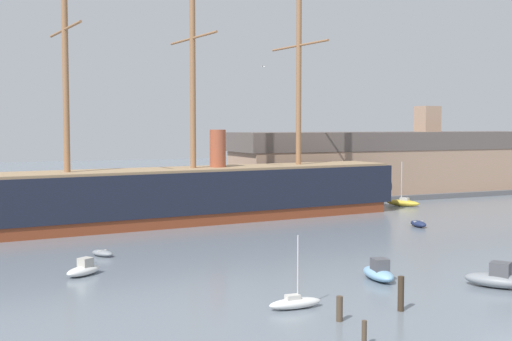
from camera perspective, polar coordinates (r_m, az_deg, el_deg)
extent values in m
cube|color=brown|center=(81.81, -5.28, -3.86)|extent=(52.70, 12.13, 1.36)
cube|color=black|center=(81.46, -5.30, -1.69)|extent=(54.89, 12.63, 4.86)
ellipsoid|color=black|center=(94.44, 8.72, -1.37)|extent=(10.37, 8.13, 6.22)
cube|color=#9E7F5B|center=(81.25, -5.31, 0.12)|extent=(53.75, 11.89, 0.29)
cylinder|color=#936642|center=(76.59, -15.78, 9.12)|extent=(0.68, 0.68, 25.26)
cylinder|color=#936642|center=(76.94, -15.82, 11.36)|extent=(1.35, 13.03, 0.27)
cylinder|color=#936642|center=(81.41, -5.36, 8.92)|extent=(0.68, 0.68, 25.26)
cylinder|color=#936642|center=(81.73, -5.38, 11.04)|extent=(1.35, 13.03, 0.27)
cylinder|color=#936642|center=(88.52, 3.63, 8.52)|extent=(0.68, 0.68, 25.26)
cylinder|color=#936642|center=(88.81, 3.64, 10.47)|extent=(1.35, 13.03, 0.27)
cylinder|color=#9E4C33|center=(82.51, -3.24, 1.77)|extent=(1.94, 1.94, 4.86)
ellipsoid|color=silver|center=(43.68, 3.32, -11.11)|extent=(3.63, 1.19, 0.68)
cube|color=beige|center=(43.50, 3.11, -10.65)|extent=(0.92, 0.62, 0.36)
cylinder|color=silver|center=(43.23, 3.55, -8.17)|extent=(0.09, 0.09, 4.14)
ellipsoid|color=gray|center=(51.96, 19.56, -8.71)|extent=(3.97, 4.69, 1.03)
cube|color=#4C4C51|center=(51.73, 19.91, -7.84)|extent=(1.74, 1.78, 1.03)
ellipsoid|color=#7FB2D6|center=(52.10, 10.27, -8.57)|extent=(2.32, 4.24, 0.94)
cube|color=#4C4C51|center=(51.70, 10.41, -7.82)|extent=(1.28, 1.39, 0.94)
ellipsoid|color=silver|center=(54.44, -14.34, -8.19)|extent=(3.41, 2.90, 0.75)
cube|color=#B2ADA3|center=(54.48, -14.18, -7.53)|extent=(1.30, 1.27, 0.75)
ellipsoid|color=gray|center=(61.85, -12.82, -6.81)|extent=(2.09, 2.59, 0.56)
cube|color=beige|center=(61.81, -12.82, -6.61)|extent=(0.88, 0.63, 0.09)
ellipsoid|color=#1E284C|center=(79.72, 13.53, -4.39)|extent=(1.83, 3.15, 0.70)
cube|color=beige|center=(79.68, 13.53, -4.20)|extent=(1.13, 0.47, 0.11)
ellipsoid|color=gold|center=(99.37, 12.28, -2.69)|extent=(3.72, 4.99, 0.93)
cube|color=beige|center=(99.22, 12.41, -2.40)|extent=(1.31, 1.47, 0.49)
cylinder|color=silver|center=(99.17, 12.17, -0.90)|extent=(0.12, 0.12, 5.65)
ellipsoid|color=#1E284C|center=(93.76, -6.67, -3.01)|extent=(4.04, 1.75, 0.93)
cube|color=#B2ADA3|center=(93.60, -6.83, -2.57)|extent=(1.25, 1.11, 0.93)
cylinder|color=#382B1E|center=(43.83, 12.12, -10.12)|extent=(0.39, 0.39, 2.20)
cylinder|color=#4C3D2D|center=(41.11, 7.06, -11.49)|extent=(0.38, 0.38, 1.51)
cylinder|color=#4C3D2D|center=(37.01, 9.11, -13.38)|extent=(0.27, 0.27, 1.35)
cube|color=#565659|center=(112.59, 11.38, -1.95)|extent=(58.90, 12.88, 0.80)
cube|color=tan|center=(112.27, 11.40, 0.00)|extent=(53.55, 10.73, 6.89)
cube|color=#5B514C|center=(112.06, 11.44, 2.48)|extent=(54.62, 10.95, 2.84)
cube|color=tan|center=(116.26, 14.25, 4.23)|extent=(3.20, 3.20, 4.24)
ellipsoid|color=silver|center=(62.93, 0.64, 8.74)|extent=(0.30, 0.30, 0.11)
sphere|color=silver|center=(63.00, 0.46, 8.74)|extent=(0.09, 0.09, 0.09)
cube|color=#ADA89E|center=(62.63, 0.54, 8.78)|extent=(0.45, 0.45, 0.11)
cube|color=#ADA89E|center=(63.23, 0.74, 8.73)|extent=(0.45, 0.45, 0.11)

